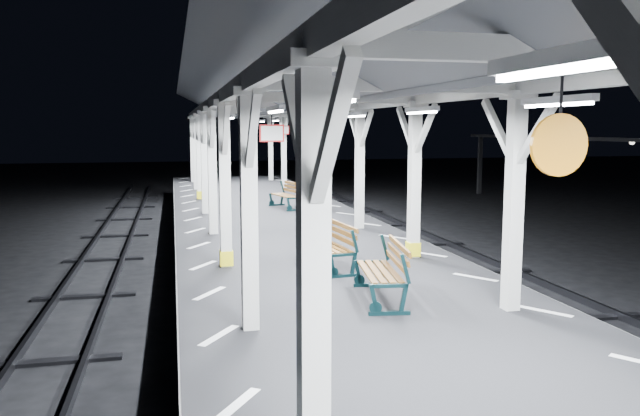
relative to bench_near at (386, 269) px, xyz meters
name	(u,v)px	position (x,y,z in m)	size (l,w,h in m)	color
ground	(349,339)	(-0.32, 1.04, -1.50)	(120.00, 120.00, 0.00)	black
platform	(349,312)	(-0.32, 1.04, -1.00)	(6.00, 50.00, 1.00)	black
hazard_stripes_left	(210,293)	(-2.77, 1.04, -0.50)	(1.00, 48.00, 0.01)	silver
hazard_stripes_right	(475,277)	(2.13, 1.04, -0.50)	(1.00, 48.00, 0.01)	silver
track_left	(51,359)	(-5.32, 1.04, -1.42)	(2.20, 60.00, 0.16)	#2D2D33
track_right	(592,316)	(4.68, 1.04, -1.42)	(2.20, 60.00, 0.16)	#2D2D33
canopy	(351,81)	(-0.32, 1.02, 3.06)	(5.40, 49.00, 4.65)	silver
bench_near	(386,269)	(0.00, 0.00, 0.00)	(0.90, 1.82, 0.95)	#0C262A
bench_mid	(333,244)	(-0.26, 2.42, -0.02)	(0.80, 1.72, 0.90)	#0C262A
bench_far	(288,194)	(0.53, 11.74, -0.03)	(0.96, 1.75, 0.90)	#0C262A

